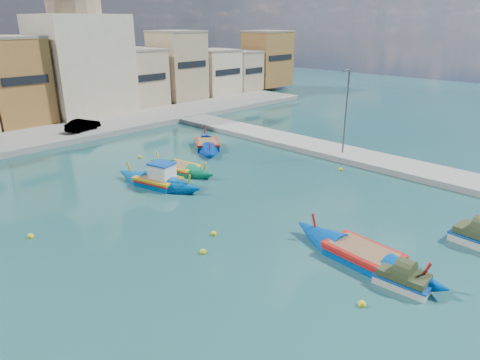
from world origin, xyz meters
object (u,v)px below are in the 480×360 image
church_block (79,50)px  tender_far (480,238)px  luzzu_green (181,169)px  tender_near (403,280)px  quay_street_lamp (346,111)px  luzzu_blue_cabin (158,181)px  luzzu_cyan_mid (207,145)px  luzzu_blue_south (363,256)px

church_block → tender_far: bearing=-91.7°
luzzu_green → tender_near: 20.67m
quay_street_lamp → luzzu_green: 15.42m
luzzu_blue_cabin → luzzu_cyan_mid: bearing=28.2°
quay_street_lamp → tender_far: size_ratio=2.60×
quay_street_lamp → luzzu_green: size_ratio=1.07×
luzzu_blue_south → luzzu_blue_cabin: bearing=93.4°
tender_near → quay_street_lamp: bearing=39.5°
luzzu_blue_cabin → church_block: bearing=72.9°
luzzu_blue_cabin → tender_far: luzzu_blue_cabin is taller
church_block → luzzu_cyan_mid: size_ratio=2.31×
quay_street_lamp → tender_near: (-15.76, -13.01, -3.95)m
church_block → luzzu_blue_south: bearing=-99.7°
luzzu_blue_cabin → tender_near: 19.19m
quay_street_lamp → tender_far: quay_street_lamp is taller
tender_far → church_block: bearing=88.3°
church_block → quay_street_lamp: (7.44, -34.00, -4.07)m
tender_near → luzzu_cyan_mid: bearing=69.1°
church_block → tender_near: size_ratio=7.27×
luzzu_cyan_mid → tender_near: size_ratio=3.15×
quay_street_lamp → tender_far: 17.27m
luzzu_cyan_mid → tender_far: (-2.38, -25.60, 0.18)m
luzzu_blue_south → tender_far: 7.25m
quay_street_lamp → luzzu_blue_south: bearing=-145.1°
tender_near → tender_far: 7.03m
luzzu_blue_cabin → quay_street_lamp: bearing=-21.1°
luzzu_blue_cabin → luzzu_green: luzzu_blue_cabin is taller
church_block → tender_near: church_block is taller
luzzu_blue_south → tender_near: (-0.74, -2.52, 0.11)m
church_block → quay_street_lamp: 35.04m
luzzu_blue_cabin → luzzu_cyan_mid: (9.52, 5.12, -0.08)m
church_block → tender_near: 48.41m
luzzu_blue_cabin → tender_near: bearing=-89.3°
luzzu_cyan_mid → luzzu_green: bearing=-149.0°
church_block → luzzu_blue_cabin: church_block is taller
church_block → tender_far: (-1.41, -48.30, -7.96)m
luzzu_cyan_mid → luzzu_green: 7.45m
luzzu_green → church_block: bearing=78.5°
luzzu_blue_south → tender_far: bearing=-31.7°
tender_near → tender_far: (6.91, -1.29, 0.06)m
luzzu_green → tender_near: bearing=-98.1°
luzzu_blue_cabin → luzzu_blue_south: bearing=-86.6°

